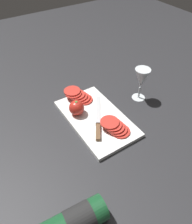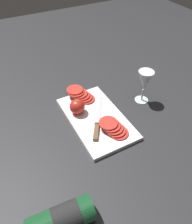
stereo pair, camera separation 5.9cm
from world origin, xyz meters
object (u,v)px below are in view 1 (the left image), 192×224
at_px(whole_tomato, 77,108).
at_px(knife, 98,126).
at_px(tomato_slice_stack_far, 115,127).
at_px(wine_glass, 141,80).
at_px(tomato_slice_stack_near, 78,95).
at_px(wine_bottle, 71,224).

height_order(whole_tomato, knife, whole_tomato).
xyz_separation_m(whole_tomato, tomato_slice_stack_far, (-0.17, -0.09, -0.02)).
bearing_deg(wine_glass, knife, 103.42).
bearing_deg(knife, tomato_slice_stack_near, 27.88).
xyz_separation_m(whole_tomato, tomato_slice_stack_near, (0.09, -0.06, -0.01)).
height_order(wine_bottle, whole_tomato, whole_tomato).
distance_m(whole_tomato, tomato_slice_stack_far, 0.19).
height_order(wine_glass, tomato_slice_stack_far, wine_glass).
bearing_deg(tomato_slice_stack_far, wine_bottle, 125.66).
distance_m(wine_bottle, knife, 0.41).
distance_m(knife, tomato_slice_stack_near, 0.21).
bearing_deg(wine_bottle, wine_glass, -57.78).
bearing_deg(whole_tomato, knife, -163.77).
bearing_deg(whole_tomato, tomato_slice_stack_far, -153.72).
bearing_deg(tomato_slice_stack_near, wine_glass, -117.70).
height_order(wine_glass, knife, wine_glass).
bearing_deg(knife, wine_glass, -42.94).
bearing_deg(tomato_slice_stack_near, whole_tomato, 147.54).
distance_m(wine_bottle, wine_glass, 0.69).
relative_size(tomato_slice_stack_near, tomato_slice_stack_far, 1.05).
bearing_deg(whole_tomato, wine_glass, -99.11).
distance_m(wine_bottle, tomato_slice_stack_far, 0.42).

